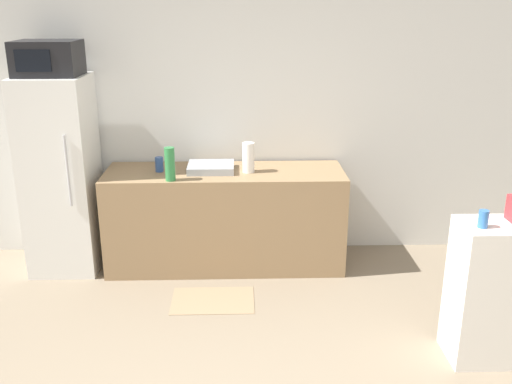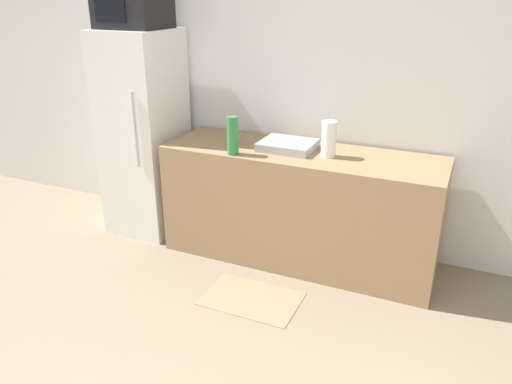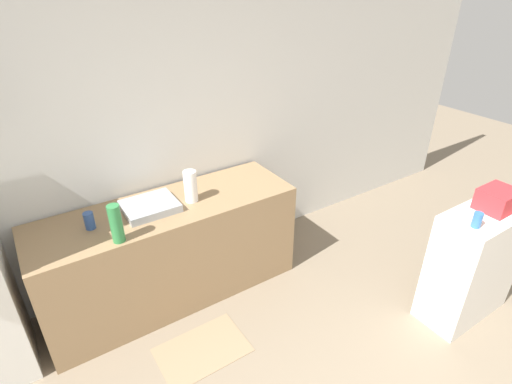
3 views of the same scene
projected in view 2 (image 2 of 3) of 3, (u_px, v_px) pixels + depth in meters
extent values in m
cube|color=silver|center=(310.00, 84.00, 3.85)|extent=(8.00, 0.06, 2.60)
cube|color=white|center=(144.00, 134.00, 4.20)|extent=(0.57, 0.60, 1.69)
cylinder|color=#B7B7BC|center=(135.00, 130.00, 3.83)|extent=(0.02, 0.02, 0.59)
cube|color=black|center=(133.00, 9.00, 3.83)|extent=(0.50, 0.42, 0.28)
cube|color=black|center=(110.00, 10.00, 3.67)|extent=(0.27, 0.01, 0.17)
cube|color=#937551|center=(300.00, 206.00, 3.82)|extent=(2.07, 0.65, 0.87)
cube|color=#9EA3A8|center=(288.00, 145.00, 3.71)|extent=(0.40, 0.34, 0.06)
cylinder|color=#2D7F42|center=(233.00, 136.00, 3.55)|extent=(0.08, 0.08, 0.28)
cylinder|color=#2D4C8C|center=(234.00, 135.00, 3.85)|extent=(0.07, 0.07, 0.13)
cylinder|color=white|center=(329.00, 139.00, 3.51)|extent=(0.10, 0.10, 0.26)
cube|color=#937A5B|center=(252.00, 298.00, 3.44)|extent=(0.66, 0.43, 0.01)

